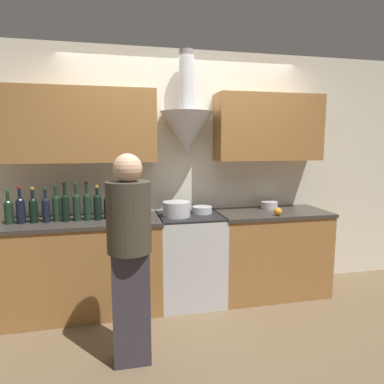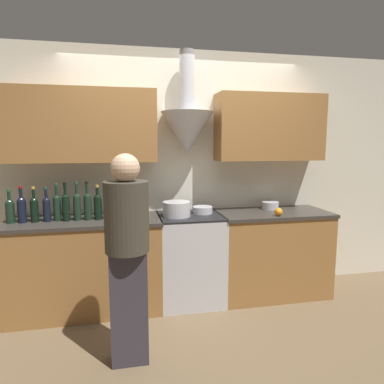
{
  "view_description": "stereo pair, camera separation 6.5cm",
  "coord_description": "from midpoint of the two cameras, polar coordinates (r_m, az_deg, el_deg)",
  "views": [
    {
      "loc": [
        -0.73,
        -3.0,
        1.63
      ],
      "look_at": [
        0.0,
        0.22,
        1.16
      ],
      "focal_mm": 32.0,
      "sensor_mm": 36.0,
      "label": 1
    },
    {
      "loc": [
        -0.66,
        -3.01,
        1.63
      ],
      "look_at": [
        0.0,
        0.22,
        1.16
      ],
      "focal_mm": 32.0,
      "sensor_mm": 36.0,
      "label": 2
    }
  ],
  "objects": [
    {
      "name": "wine_bottle_4",
      "position": [
        3.43,
        -22.18,
        -2.25
      ],
      "size": [
        0.07,
        0.07,
        0.35
      ],
      "color": "black",
      "rests_on": "counter_left"
    },
    {
      "name": "saucepan",
      "position": [
        3.89,
        12.26,
        -2.16
      ],
      "size": [
        0.18,
        0.18,
        0.08
      ],
      "color": "silver",
      "rests_on": "counter_right"
    },
    {
      "name": "person_foreground_left",
      "position": [
        2.54,
        -11.06,
        -9.54
      ],
      "size": [
        0.32,
        0.32,
        1.56
      ],
      "color": "#38333D",
      "rests_on": "ground_plane"
    },
    {
      "name": "counter_right",
      "position": [
        3.87,
        12.47,
        -9.75
      ],
      "size": [
        1.19,
        0.62,
        0.91
      ],
      "color": "#9E6B38",
      "rests_on": "ground_plane"
    },
    {
      "name": "wine_bottle_6",
      "position": [
        3.39,
        -19.19,
        -2.14
      ],
      "size": [
        0.07,
        0.07,
        0.36
      ],
      "color": "black",
      "rests_on": "counter_left"
    },
    {
      "name": "counter_left",
      "position": [
        3.55,
        -17.84,
        -11.64
      ],
      "size": [
        1.45,
        0.62,
        0.91
      ],
      "color": "#9E6B38",
      "rests_on": "ground_plane"
    },
    {
      "name": "wine_bottle_2",
      "position": [
        3.45,
        -25.42,
        -2.52
      ],
      "size": [
        0.07,
        0.07,
        0.33
      ],
      "color": "black",
      "rests_on": "counter_left"
    },
    {
      "name": "mixing_bowl",
      "position": [
        3.56,
        1.18,
        -3.0
      ],
      "size": [
        0.21,
        0.21,
        0.07
      ],
      "color": "silver",
      "rests_on": "stove_range"
    },
    {
      "name": "wall_back",
      "position": [
        3.66,
        -2.51,
        5.66
      ],
      "size": [
        8.4,
        0.54,
        2.6
      ],
      "color": "silver",
      "rests_on": "ground_plane"
    },
    {
      "name": "wine_bottle_7",
      "position": [
        3.37,
        -17.58,
        -2.09
      ],
      "size": [
        0.07,
        0.07,
        0.37
      ],
      "color": "black",
      "rests_on": "counter_left"
    },
    {
      "name": "wine_bottle_9",
      "position": [
        3.38,
        -14.4,
        -2.33
      ],
      "size": [
        0.07,
        0.07,
        0.31
      ],
      "color": "black",
      "rests_on": "counter_left"
    },
    {
      "name": "wine_bottle_1",
      "position": [
        3.47,
        -27.15,
        -2.49
      ],
      "size": [
        0.08,
        0.08,
        0.34
      ],
      "color": "black",
      "rests_on": "counter_left"
    },
    {
      "name": "orange_fruit",
      "position": [
        3.54,
        13.62,
        -3.19
      ],
      "size": [
        0.08,
        0.08,
        0.08
      ],
      "color": "orange",
      "rests_on": "counter_right"
    },
    {
      "name": "ground_plane",
      "position": [
        3.49,
        0.29,
        -19.77
      ],
      "size": [
        12.0,
        12.0,
        0.0
      ],
      "primitive_type": "plane",
      "color": "brown"
    },
    {
      "name": "stock_pot",
      "position": [
        3.4,
        -3.15,
        -2.87
      ],
      "size": [
        0.27,
        0.27,
        0.15
      ],
      "color": "silver",
      "rests_on": "stove_range"
    },
    {
      "name": "wine_bottle_0",
      "position": [
        3.51,
        -28.72,
        -2.68
      ],
      "size": [
        0.08,
        0.08,
        0.31
      ],
      "color": "black",
      "rests_on": "counter_left"
    },
    {
      "name": "wine_bottle_5",
      "position": [
        3.39,
        -20.87,
        -2.21
      ],
      "size": [
        0.07,
        0.07,
        0.36
      ],
      "color": "black",
      "rests_on": "counter_left"
    },
    {
      "name": "wine_bottle_3",
      "position": [
        3.43,
        -23.66,
        -2.51
      ],
      "size": [
        0.07,
        0.07,
        0.32
      ],
      "color": "black",
      "rests_on": "counter_left"
    },
    {
      "name": "wine_bottle_8",
      "position": [
        3.37,
        -16.0,
        -2.19
      ],
      "size": [
        0.07,
        0.07,
        0.33
      ],
      "color": "black",
      "rests_on": "counter_left"
    },
    {
      "name": "stove_range",
      "position": [
        3.6,
        -0.89,
        -10.9
      ],
      "size": [
        0.64,
        0.6,
        0.91
      ],
      "color": "silver",
      "rests_on": "ground_plane"
    }
  ]
}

